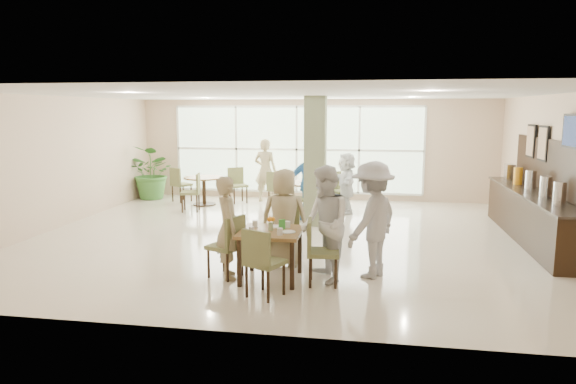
% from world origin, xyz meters
% --- Properties ---
extents(ground, '(10.00, 10.00, 0.00)m').
position_xyz_m(ground, '(0.00, 0.00, 0.00)').
color(ground, beige).
rests_on(ground, ground).
extents(room_shell, '(10.00, 10.00, 10.00)m').
position_xyz_m(room_shell, '(0.00, 0.00, 1.70)').
color(room_shell, white).
rests_on(room_shell, ground).
extents(window_bank, '(7.00, 0.04, 7.00)m').
position_xyz_m(window_bank, '(-0.50, 4.46, 1.40)').
color(window_bank, silver).
rests_on(window_bank, ground).
extents(column, '(0.45, 0.45, 2.80)m').
position_xyz_m(column, '(0.40, 1.20, 1.40)').
color(column, '#7A8059').
rests_on(column, ground).
extents(main_table, '(0.91, 0.91, 0.75)m').
position_xyz_m(main_table, '(0.18, -2.62, 0.65)').
color(main_table, brown).
rests_on(main_table, ground).
extents(round_table_left, '(1.06, 1.06, 0.75)m').
position_xyz_m(round_table_left, '(-2.78, 3.10, 0.56)').
color(round_table_left, brown).
rests_on(round_table_left, ground).
extents(round_table_right, '(1.10, 1.10, 0.75)m').
position_xyz_m(round_table_right, '(0.09, 2.50, 0.57)').
color(round_table_right, brown).
rests_on(round_table_right, ground).
extents(chairs_main_table, '(2.03, 1.97, 0.95)m').
position_xyz_m(chairs_main_table, '(0.23, -2.62, 0.47)').
color(chairs_main_table, '#656738').
rests_on(chairs_main_table, ground).
extents(chairs_table_left, '(2.21, 1.94, 0.95)m').
position_xyz_m(chairs_table_left, '(-2.78, 3.06, 0.47)').
color(chairs_table_left, '#656738').
rests_on(chairs_table_left, ground).
extents(chairs_table_right, '(2.17, 1.87, 0.95)m').
position_xyz_m(chairs_table_right, '(0.05, 2.58, 0.47)').
color(chairs_table_right, '#656738').
rests_on(chairs_table_right, ground).
extents(tabletop_clutter, '(0.70, 0.75, 0.21)m').
position_xyz_m(tabletop_clutter, '(0.20, -2.64, 0.81)').
color(tabletop_clutter, white).
rests_on(tabletop_clutter, main_table).
extents(buffet_counter, '(0.64, 4.70, 1.95)m').
position_xyz_m(buffet_counter, '(4.70, 0.51, 0.55)').
color(buffet_counter, black).
rests_on(buffet_counter, ground).
extents(wall_tv, '(0.06, 1.00, 0.58)m').
position_xyz_m(wall_tv, '(4.94, -0.60, 2.15)').
color(wall_tv, black).
rests_on(wall_tv, ground).
extents(framed_art_a, '(0.05, 0.55, 0.70)m').
position_xyz_m(framed_art_a, '(4.95, 1.00, 1.85)').
color(framed_art_a, black).
rests_on(framed_art_a, ground).
extents(framed_art_b, '(0.05, 0.55, 0.70)m').
position_xyz_m(framed_art_b, '(4.95, 1.80, 1.85)').
color(framed_art_b, black).
rests_on(framed_art_b, ground).
extents(potted_plant, '(1.80, 1.80, 1.52)m').
position_xyz_m(potted_plant, '(-4.49, 3.72, 0.76)').
color(potted_plant, '#39702D').
rests_on(potted_plant, ground).
extents(teen_left, '(0.56, 0.66, 1.54)m').
position_xyz_m(teen_left, '(-0.47, -2.63, 0.77)').
color(teen_left, tan).
rests_on(teen_left, ground).
extents(teen_far, '(0.78, 0.43, 1.59)m').
position_xyz_m(teen_far, '(0.26, -1.90, 0.80)').
color(teen_far, tan).
rests_on(teen_far, ground).
extents(teen_right, '(0.93, 1.02, 1.72)m').
position_xyz_m(teen_right, '(0.97, -2.55, 0.86)').
color(teen_right, white).
rests_on(teen_right, ground).
extents(teen_standing, '(1.13, 1.31, 1.76)m').
position_xyz_m(teen_standing, '(1.65, -2.22, 0.88)').
color(teen_standing, '#B3B2B5').
rests_on(teen_standing, ground).
extents(adult_a, '(1.06, 0.72, 1.66)m').
position_xyz_m(adult_a, '(0.19, 1.71, 0.83)').
color(adult_a, '#438DCA').
rests_on(adult_a, ground).
extents(adult_b, '(0.88, 1.47, 1.48)m').
position_xyz_m(adult_b, '(1.01, 2.61, 0.74)').
color(adult_b, white).
rests_on(adult_b, ground).
extents(adult_standing, '(0.69, 0.50, 1.74)m').
position_xyz_m(adult_standing, '(-1.27, 3.83, 0.87)').
color(adult_standing, tan).
rests_on(adult_standing, ground).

